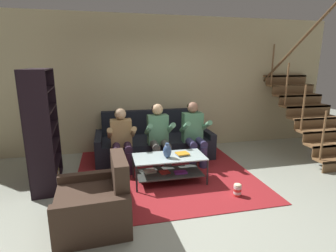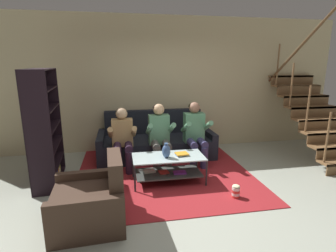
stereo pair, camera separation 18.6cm
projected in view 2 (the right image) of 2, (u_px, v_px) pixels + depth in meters
ground at (181, 199)px, 3.78m from camera, size 16.80×16.80×0.00m
back_partition at (156, 85)px, 5.80m from camera, size 8.40×0.12×2.90m
staircase_run at (306, 100)px, 5.67m from camera, size 1.09×2.79×2.96m
couch at (156, 142)px, 5.51m from camera, size 2.35×1.00×0.92m
person_seated_left at (123, 137)px, 4.74m from camera, size 0.50×0.58×1.12m
person_seated_middle at (160, 133)px, 4.86m from camera, size 0.50×0.58×1.18m
person_seated_right at (195, 131)px, 4.98m from camera, size 0.50×0.58×1.19m
coffee_table at (168, 165)px, 4.26m from camera, size 1.15×0.56×0.44m
area_rug at (162, 169)px, 4.83m from camera, size 3.00×3.24×0.01m
vase at (166, 151)px, 4.14m from camera, size 0.13×0.13×0.24m
book_stack at (181, 154)px, 4.26m from camera, size 0.22×0.20×0.04m
bookshelf at (43, 137)px, 4.16m from camera, size 0.46×1.17×1.83m
armchair at (92, 202)px, 3.17m from camera, size 0.87×0.92×0.84m
popcorn_tub at (236, 191)px, 3.79m from camera, size 0.11×0.11×0.20m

